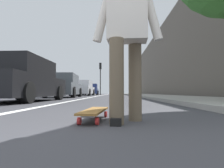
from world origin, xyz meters
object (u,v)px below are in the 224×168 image
at_px(skateboard, 94,112).
at_px(skater_person, 127,30).
at_px(parked_car_end, 91,90).
at_px(parked_car_far, 82,88).
at_px(parked_car_near, 23,81).
at_px(parked_car_mid, 64,86).
at_px(traffic_light, 100,73).

height_order(skateboard, skater_person, skater_person).
bearing_deg(skateboard, parked_car_end, 7.49).
bearing_deg(parked_car_far, parked_car_near, -179.16).
bearing_deg(parked_car_far, parked_car_mid, -179.87).
bearing_deg(parked_car_end, skater_person, -171.76).
bearing_deg(skater_person, parked_car_far, 11.25).
height_order(parked_car_end, traffic_light, traffic_light).
relative_size(parked_car_far, traffic_light, 1.07).
height_order(skater_person, traffic_light, traffic_light).
bearing_deg(traffic_light, parked_car_near, 176.15).
xyz_separation_m(parked_car_mid, parked_car_far, (6.97, 0.02, 0.01)).
bearing_deg(traffic_light, skateboard, -175.52).
bearing_deg(parked_car_near, parked_car_mid, 1.67).
bearing_deg(traffic_light, parked_car_mid, 173.40).
distance_m(parked_car_far, traffic_light, 5.58).
distance_m(parked_car_near, parked_car_far, 12.97).
xyz_separation_m(parked_car_mid, parked_car_end, (13.84, 0.06, -0.02)).
xyz_separation_m(skateboard, skater_person, (-0.15, -0.35, 0.84)).
distance_m(skater_person, traffic_light, 22.74).
bearing_deg(parked_car_near, parked_car_far, 0.84).
bearing_deg(parked_car_far, skater_person, -168.75).
distance_m(parked_car_mid, parked_car_far, 6.97).
relative_size(skater_person, traffic_light, 0.40).
bearing_deg(parked_car_far, parked_car_end, 0.34).
distance_m(skateboard, parked_car_mid, 10.95).
xyz_separation_m(parked_car_far, traffic_light, (4.97, -1.40, 2.10)).
bearing_deg(parked_car_end, traffic_light, -142.77).
height_order(parked_car_mid, traffic_light, traffic_light).
height_order(skateboard, traffic_light, traffic_light).
height_order(parked_car_mid, parked_car_end, parked_car_mid).
bearing_deg(parked_car_near, skater_person, -144.42).
bearing_deg(traffic_light, parked_car_far, 164.31).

